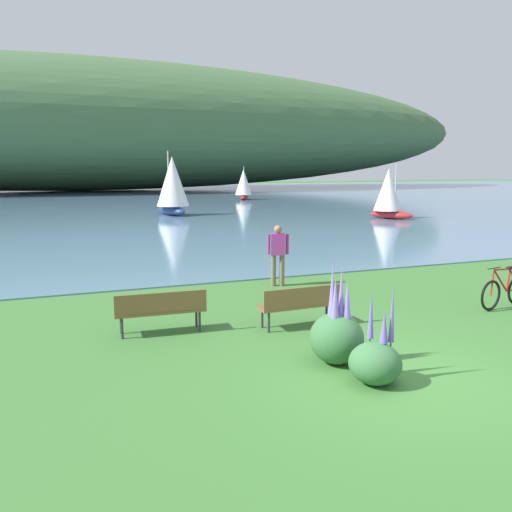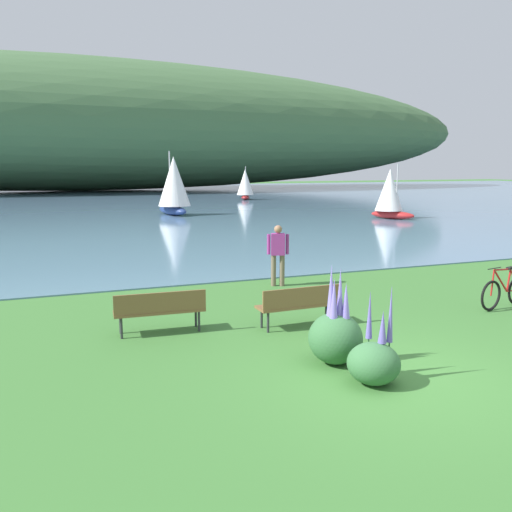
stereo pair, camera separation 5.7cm
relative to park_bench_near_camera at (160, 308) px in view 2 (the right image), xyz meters
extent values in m
plane|color=#3D7533|center=(3.24, -3.50, -0.52)|extent=(200.00, 200.00, 0.00)
cube|color=#5B7F9E|center=(3.24, 43.98, -0.50)|extent=(180.00, 80.00, 0.04)
ellipsoid|color=#42663D|center=(1.60, 65.21, 8.18)|extent=(119.50, 28.00, 17.33)
cube|color=brown|center=(0.00, 0.08, -0.07)|extent=(1.82, 0.57, 0.05)
cube|color=brown|center=(-0.01, -0.13, 0.15)|extent=(1.80, 0.14, 0.40)
cylinder|color=#2D2D33|center=(-0.75, 0.29, -0.30)|extent=(0.05, 0.05, 0.45)
cylinder|color=#2D2D33|center=(0.78, 0.21, -0.30)|extent=(0.05, 0.05, 0.45)
cylinder|color=#2D2D33|center=(-0.77, -0.05, -0.30)|extent=(0.05, 0.05, 0.45)
cylinder|color=#2D2D33|center=(0.76, -0.13, -0.30)|extent=(0.05, 0.05, 0.45)
cube|color=brown|center=(2.80, -0.51, -0.07)|extent=(1.81, 0.53, 0.05)
cube|color=brown|center=(2.81, -0.72, 0.15)|extent=(1.80, 0.09, 0.40)
cylinder|color=#2D2D33|center=(2.03, -0.36, -0.30)|extent=(0.05, 0.05, 0.45)
cylinder|color=#2D2D33|center=(3.56, -0.31, -0.30)|extent=(0.05, 0.05, 0.45)
cylinder|color=#2D2D33|center=(2.04, -0.70, -0.30)|extent=(0.05, 0.05, 0.45)
cylinder|color=#2D2D33|center=(3.57, -0.65, -0.30)|extent=(0.05, 0.05, 0.45)
torus|color=black|center=(7.47, -1.03, -0.16)|extent=(0.72, 0.21, 0.72)
cylinder|color=red|center=(7.80, -0.96, 0.15)|extent=(0.60, 0.17, 0.61)
cylinder|color=red|center=(7.84, -0.95, 0.41)|extent=(0.65, 0.17, 0.09)
cylinder|color=red|center=(8.12, -0.89, 0.12)|extent=(0.13, 0.07, 0.54)
cylinder|color=red|center=(8.29, -0.85, -0.15)|extent=(0.42, 0.12, 0.05)
cylinder|color=red|center=(7.49, -1.02, 0.14)|extent=(0.09, 0.05, 0.60)
cube|color=black|center=(8.16, -0.88, 0.42)|extent=(0.26, 0.15, 0.05)
cylinder|color=black|center=(7.52, -1.02, 0.48)|extent=(0.47, 0.12, 0.02)
cylinder|color=#72604C|center=(3.74, 3.12, -0.08)|extent=(0.14, 0.14, 0.88)
cylinder|color=#72604C|center=(3.97, 3.04, -0.08)|extent=(0.14, 0.14, 0.88)
cube|color=#9E338C|center=(3.86, 3.08, 0.66)|extent=(0.43, 0.33, 0.60)
sphere|color=#9E7051|center=(3.86, 3.08, 1.08)|extent=(0.22, 0.22, 0.22)
cylinder|color=#9E338C|center=(3.61, 3.16, 0.66)|extent=(0.09, 0.09, 0.56)
cylinder|color=#9E338C|center=(4.10, 2.99, 0.66)|extent=(0.09, 0.09, 0.56)
ellipsoid|color=#386B3D|center=(2.63, -3.59, -0.20)|extent=(0.82, 0.82, 0.64)
cylinder|color=#386B3D|center=(2.70, -3.32, 0.05)|extent=(0.02, 0.02, 0.12)
cone|color=#6B5BB7|center=(2.70, -3.32, 0.50)|extent=(0.10, 0.10, 0.77)
cylinder|color=#386B3D|center=(2.77, -3.59, 0.05)|extent=(0.02, 0.02, 0.12)
cone|color=#6B5BB7|center=(2.77, -3.59, 0.37)|extent=(0.13, 0.13, 0.51)
cylinder|color=#386B3D|center=(2.90, -3.59, 0.05)|extent=(0.02, 0.02, 0.12)
cone|color=#6B5BB7|center=(2.90, -3.59, 0.57)|extent=(0.09, 0.09, 0.91)
ellipsoid|color=#386B3D|center=(2.49, -2.63, -0.09)|extent=(0.92, 0.92, 0.87)
cylinder|color=#386B3D|center=(2.57, -2.64, 0.24)|extent=(0.02, 0.02, 0.12)
cone|color=#8470D1|center=(2.57, -2.64, 0.64)|extent=(0.11, 0.11, 0.69)
cylinder|color=#386B3D|center=(2.53, -2.68, 0.24)|extent=(0.02, 0.02, 0.12)
cone|color=#8470D1|center=(2.53, -2.68, 0.72)|extent=(0.12, 0.12, 0.85)
cylinder|color=#386B3D|center=(2.39, -2.72, 0.24)|extent=(0.02, 0.02, 0.12)
cone|color=#8470D1|center=(2.39, -2.72, 0.64)|extent=(0.14, 0.14, 0.69)
cylinder|color=#386B3D|center=(2.39, -2.64, 0.24)|extent=(0.02, 0.02, 0.12)
cone|color=#8470D1|center=(2.39, -2.64, 0.57)|extent=(0.14, 0.14, 0.56)
cylinder|color=#386B3D|center=(2.40, -2.61, 0.24)|extent=(0.02, 0.02, 0.12)
cone|color=#8470D1|center=(2.40, -2.61, 0.75)|extent=(0.14, 0.14, 0.90)
cylinder|color=#386B3D|center=(2.60, -2.76, 0.24)|extent=(0.02, 0.02, 0.12)
cone|color=#8470D1|center=(2.60, -2.76, 0.59)|extent=(0.15, 0.15, 0.59)
ellipsoid|color=navy|center=(5.44, 25.14, -0.16)|extent=(1.85, 3.79, 0.64)
cylinder|color=#B2B2B2|center=(5.38, 25.42, 1.98)|extent=(0.09, 0.09, 3.65)
cone|color=white|center=(5.52, 24.81, 1.80)|extent=(2.61, 2.61, 3.28)
ellipsoid|color=#B22323|center=(17.86, 17.58, -0.23)|extent=(2.12, 2.94, 0.51)
cylinder|color=#B2B2B2|center=(17.97, 17.39, 1.48)|extent=(0.07, 0.07, 2.91)
cone|color=white|center=(17.73, 17.82, 1.34)|extent=(2.35, 2.35, 2.62)
ellipsoid|color=#B22323|center=(15.64, 39.09, -0.24)|extent=(1.82, 2.86, 0.49)
cylinder|color=#B2B2B2|center=(15.73, 39.29, 1.40)|extent=(0.07, 0.07, 2.78)
cone|color=white|center=(15.54, 38.85, 1.26)|extent=(2.17, 2.17, 2.50)
camera|label=1|loc=(-1.81, -10.06, 2.79)|focal=36.62mm
camera|label=2|loc=(-1.75, -10.08, 2.79)|focal=36.62mm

